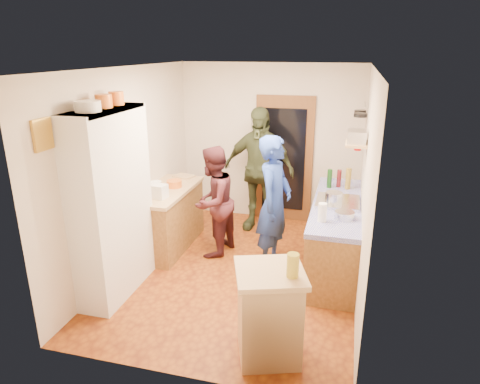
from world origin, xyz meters
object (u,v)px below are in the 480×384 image
at_px(right_counter_base, 335,236).
at_px(person_left, 216,201).
at_px(hutch_body, 112,205).
at_px(person_hob, 276,204).
at_px(island_base, 269,316).
at_px(person_back, 259,170).

height_order(right_counter_base, person_left, person_left).
bearing_deg(hutch_body, person_hob, 31.33).
xyz_separation_m(island_base, person_hob, (-0.26, 1.76, 0.46)).
distance_m(right_counter_base, person_left, 1.69).
xyz_separation_m(island_base, person_back, (-0.75, 2.97, 0.56)).
relative_size(island_base, person_left, 0.55).
distance_m(hutch_body, person_left, 1.54).
relative_size(hutch_body, right_counter_base, 1.00).
height_order(right_counter_base, person_hob, person_hob).
height_order(hutch_body, person_left, hutch_body).
bearing_deg(person_hob, person_left, 87.69).
bearing_deg(right_counter_base, island_base, -104.24).
xyz_separation_m(hutch_body, island_base, (1.99, -0.71, -0.67)).
bearing_deg(person_left, island_base, 42.30).
xyz_separation_m(person_hob, person_back, (-0.49, 1.21, 0.10)).
distance_m(island_base, person_back, 3.12).
bearing_deg(right_counter_base, person_left, -178.13).
relative_size(person_left, person_back, 0.79).
xyz_separation_m(hutch_body, person_hob, (1.73, 1.05, -0.21)).
bearing_deg(person_left, person_hob, 89.56).
height_order(hutch_body, island_base, hutch_body).
bearing_deg(person_left, hutch_body, -22.35).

